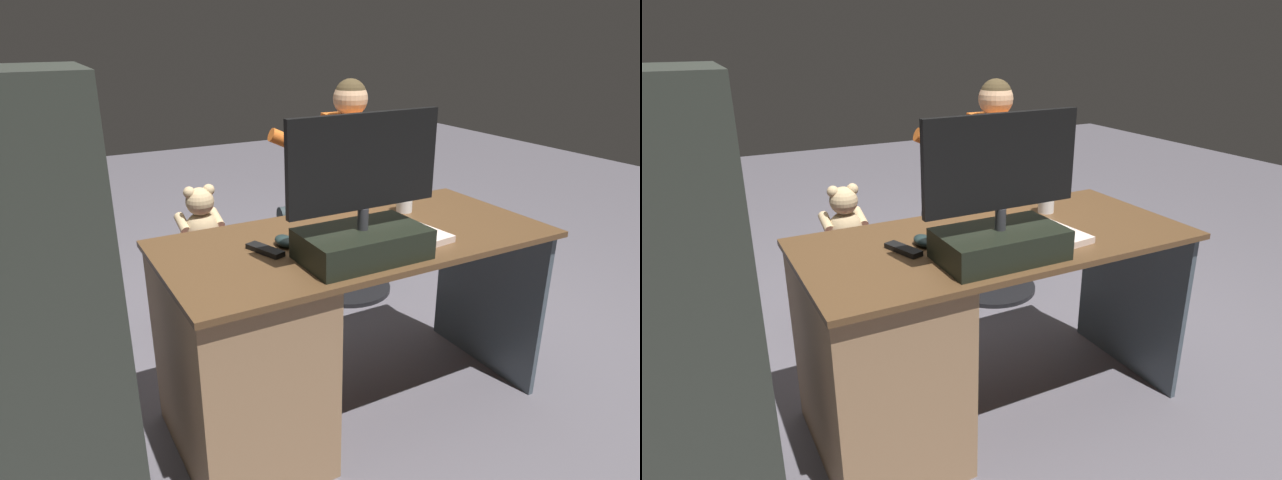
{
  "view_description": "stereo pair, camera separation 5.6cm",
  "coord_description": "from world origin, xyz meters",
  "views": [
    {
      "loc": [
        1.04,
        2.02,
        1.45
      ],
      "look_at": [
        -0.07,
        0.02,
        0.58
      ],
      "focal_mm": 31.55,
      "sensor_mm": 36.0,
      "label": 1
    },
    {
      "loc": [
        0.99,
        2.04,
        1.45
      ],
      "look_at": [
        -0.07,
        0.02,
        0.58
      ],
      "focal_mm": 31.55,
      "sensor_mm": 36.0,
      "label": 2
    }
  ],
  "objects": [
    {
      "name": "desk",
      "position": [
        0.38,
        0.41,
        0.39
      ],
      "size": [
        1.42,
        0.68,
        0.74
      ],
      "color": "brown",
      "rests_on": "ground_plane"
    },
    {
      "name": "visitor_chair",
      "position": [
        -0.55,
        -0.53,
        0.25
      ],
      "size": [
        0.51,
        0.51,
        0.46
      ],
      "color": "black",
      "rests_on": "ground_plane"
    },
    {
      "name": "equipment_rack",
      "position": [
        1.07,
        0.45,
        0.68
      ],
      "size": [
        0.44,
        0.36,
        1.36
      ],
      "primitive_type": "cube",
      "color": "#2E332C",
      "rests_on": "ground_plane"
    },
    {
      "name": "teddy_bear",
      "position": [
        0.32,
        -0.45,
        0.6
      ],
      "size": [
        0.21,
        0.21,
        0.3
      ],
      "color": "#D0B080",
      "rests_on": "office_chair_teddy"
    },
    {
      "name": "keyboard",
      "position": [
        -0.02,
        0.35,
        0.75
      ],
      "size": [
        0.42,
        0.14,
        0.02
      ],
      "primitive_type": "cube",
      "color": "black",
      "rests_on": "desk"
    },
    {
      "name": "tv_remote",
      "position": [
        0.36,
        0.4,
        0.75
      ],
      "size": [
        0.09,
        0.16,
        0.02
      ],
      "primitive_type": "cube",
      "rotation": [
        0.0,
        0.0,
        0.33
      ],
      "color": "black",
      "rests_on": "desk"
    },
    {
      "name": "person",
      "position": [
        -0.46,
        -0.52,
        0.7
      ],
      "size": [
        0.55,
        0.51,
        1.2
      ],
      "color": "orange",
      "rests_on": "ground_plane"
    },
    {
      "name": "computer_mouse",
      "position": [
        0.27,
        0.37,
        0.75
      ],
      "size": [
        0.06,
        0.1,
        0.04
      ],
      "primitive_type": "ellipsoid",
      "color": "#1F2E2D",
      "rests_on": "desk"
    },
    {
      "name": "cup",
      "position": [
        -0.32,
        0.26,
        0.78
      ],
      "size": [
        0.06,
        0.06,
        0.09
      ],
      "primitive_type": "cylinder",
      "color": "white",
      "rests_on": "desk"
    },
    {
      "name": "office_chair_teddy",
      "position": [
        0.32,
        -0.44,
        0.26
      ],
      "size": [
        0.46,
        0.46,
        0.46
      ],
      "color": "black",
      "rests_on": "ground_plane"
    },
    {
      "name": "ground_plane",
      "position": [
        0.0,
        0.0,
        0.0
      ],
      "size": [
        10.0,
        10.0,
        0.0
      ],
      "primitive_type": "plane",
      "color": "#5E5A62"
    },
    {
      "name": "monitor",
      "position": [
        0.1,
        0.59,
        0.87
      ],
      "size": [
        0.54,
        0.25,
        0.47
      ],
      "color": "black",
      "rests_on": "desk"
    },
    {
      "name": "notebook_binder",
      "position": [
        -0.14,
        0.5,
        0.75
      ],
      "size": [
        0.25,
        0.32,
        0.02
      ],
      "primitive_type": "cube",
      "rotation": [
        0.0,
        0.0,
        0.11
      ],
      "color": "beige",
      "rests_on": "desk"
    }
  ]
}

